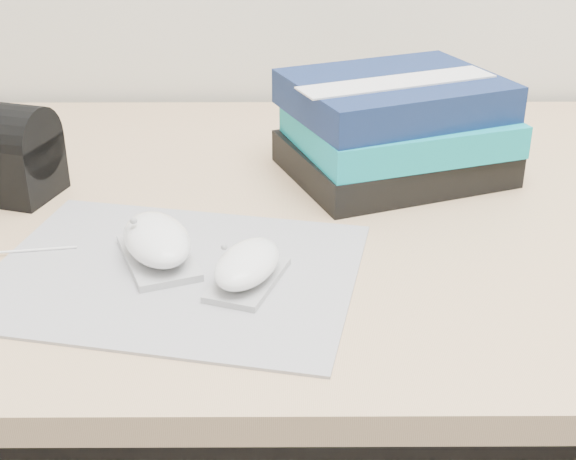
{
  "coord_description": "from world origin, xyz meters",
  "views": [
    {
      "loc": [
        -0.08,
        0.69,
        1.13
      ],
      "look_at": [
        -0.08,
        1.42,
        0.77
      ],
      "focal_mm": 50.0,
      "sensor_mm": 36.0,
      "label": 1
    }
  ],
  "objects_px": {
    "mouse_rear": "(157,242)",
    "mouse_front": "(247,266)",
    "desk": "(341,334)",
    "book_stack": "(395,128)",
    "pouch": "(0,151)"
  },
  "relations": [
    {
      "from": "book_stack",
      "to": "desk",
      "type": "bearing_deg",
      "value": -157.3
    },
    {
      "from": "mouse_rear",
      "to": "mouse_front",
      "type": "xyz_separation_m",
      "value": [
        0.09,
        -0.05,
        -0.0
      ]
    },
    {
      "from": "mouse_front",
      "to": "book_stack",
      "type": "bearing_deg",
      "value": 58.4
    },
    {
      "from": "mouse_front",
      "to": "pouch",
      "type": "relative_size",
      "value": 0.78
    },
    {
      "from": "mouse_front",
      "to": "pouch",
      "type": "bearing_deg",
      "value": 143.58
    },
    {
      "from": "mouse_rear",
      "to": "mouse_front",
      "type": "distance_m",
      "value": 0.1
    },
    {
      "from": "pouch",
      "to": "desk",
      "type": "bearing_deg",
      "value": 5.03
    },
    {
      "from": "book_stack",
      "to": "pouch",
      "type": "xyz_separation_m",
      "value": [
        -0.49,
        -0.06,
        -0.01
      ]
    },
    {
      "from": "book_stack",
      "to": "mouse_front",
      "type": "bearing_deg",
      "value": -121.6
    },
    {
      "from": "desk",
      "to": "book_stack",
      "type": "xyz_separation_m",
      "value": [
        0.06,
        0.03,
        0.3
      ]
    },
    {
      "from": "mouse_front",
      "to": "mouse_rear",
      "type": "bearing_deg",
      "value": 154.18
    },
    {
      "from": "pouch",
      "to": "book_stack",
      "type": "bearing_deg",
      "value": 7.44
    },
    {
      "from": "desk",
      "to": "book_stack",
      "type": "bearing_deg",
      "value": 22.7
    },
    {
      "from": "mouse_rear",
      "to": "pouch",
      "type": "xyz_separation_m",
      "value": [
        -0.21,
        0.18,
        0.03
      ]
    },
    {
      "from": "pouch",
      "to": "mouse_rear",
      "type": "bearing_deg",
      "value": -40.38
    }
  ]
}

